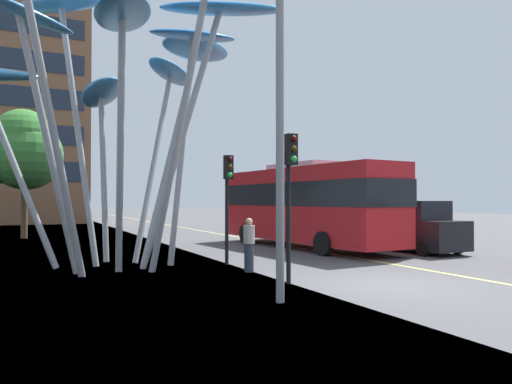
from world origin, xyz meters
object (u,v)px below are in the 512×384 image
car_parked_mid (416,228)px  car_parked_far (341,222)px  traffic_light_kerb_far (228,186)px  red_bus (305,202)px  street_lamp (296,52)px  traffic_light_kerb_near (290,176)px  leaf_sculpture (123,53)px  pedestrian (249,245)px

car_parked_mid → car_parked_far: car_parked_mid is taller
traffic_light_kerb_far → car_parked_far: size_ratio=0.84×
red_bus → street_lamp: 12.11m
traffic_light_kerb_near → traffic_light_kerb_far: traffic_light_kerb_near is taller
car_parked_far → car_parked_mid: bearing=-94.0°
traffic_light_kerb_far → leaf_sculpture: bearing=164.9°
leaf_sculpture → car_parked_far: (12.40, 5.43, -5.97)m
traffic_light_kerb_far → car_parked_far: 11.20m
red_bus → leaf_sculpture: size_ratio=1.00×
traffic_light_kerb_near → street_lamp: bearing=-115.9°
red_bus → traffic_light_kerb_near: traffic_light_kerb_near is taller
red_bus → leaf_sculpture: (-8.67, -3.00, 4.86)m
leaf_sculpture → traffic_light_kerb_far: leaf_sculpture is taller
leaf_sculpture → car_parked_mid: leaf_sculpture is taller
traffic_light_kerb_near → car_parked_mid: (8.62, 4.52, -1.80)m
traffic_light_kerb_near → car_parked_mid: size_ratio=0.91×
red_bus → traffic_light_kerb_near: 9.65m
traffic_light_kerb_near → car_parked_far: 13.94m
pedestrian → street_lamp: bearing=-100.9°
red_bus → pedestrian: red_bus is taller
car_parked_far → street_lamp: size_ratio=0.51×
street_lamp → car_parked_mid: bearing=33.8°
leaf_sculpture → pedestrian: leaf_sculpture is taller
pedestrian → traffic_light_kerb_near: bearing=-88.3°
leaf_sculpture → street_lamp: bearing=-70.2°
car_parked_mid → traffic_light_kerb_near: bearing=-152.3°
car_parked_far → pedestrian: car_parked_far is taller
leaf_sculpture → car_parked_mid: 13.40m
leaf_sculpture → car_parked_mid: (11.99, -0.51, -5.96)m
traffic_light_kerb_near → pedestrian: size_ratio=2.38×
car_parked_far → street_lamp: bearing=-128.9°
traffic_light_kerb_near → street_lamp: 3.30m
car_parked_mid → street_lamp: (-9.51, -6.36, 4.40)m
traffic_light_kerb_near → car_parked_far: bearing=49.2°
traffic_light_kerb_near → car_parked_far: size_ratio=0.89×
car_parked_mid → street_lamp: bearing=-146.2°
red_bus → street_lamp: street_lamp is taller
street_lamp → pedestrian: bearing=79.1°
leaf_sculpture → car_parked_mid: bearing=-2.5°
car_parked_mid → car_parked_far: bearing=86.0°
traffic_light_kerb_near → leaf_sculpture: bearing=123.8°
pedestrian → red_bus: bearing=46.3°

